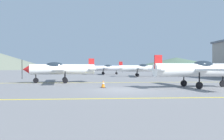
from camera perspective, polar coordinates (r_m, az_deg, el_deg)
The scene contains 9 objects.
ground_plane at distance 14.73m, azimuth 2.77°, elevation -5.46°, with size 400.00×400.00×0.00m, color slate.
apron_line_near at distance 10.91m, azimuth 5.20°, elevation -7.67°, with size 80.00×0.16×0.01m, color yellow.
apron_line_far at distance 21.74m, azimuth 0.57°, elevation -3.42°, with size 80.00×0.16×0.01m, color yellow.
airplane_near at distance 17.69m, azimuth 21.96°, elevation 0.12°, with size 7.33×8.41×2.51m.
airplane_mid at distance 22.18m, azimuth -13.87°, elevation 0.29°, with size 7.34×8.40×2.51m.
airplane_far at distance 35.56m, azimuth 7.59°, elevation 0.50°, with size 7.32×8.41×2.51m.
airplane_back at distance 44.76m, azimuth -1.81°, elevation 0.58°, with size 7.27×8.38×2.51m.
traffic_cone_front at distance 16.40m, azimuth -2.42°, elevation -3.81°, with size 0.36×0.36×0.59m.
hill_centerleft at distance 177.77m, azimuth 17.04°, elevation 1.77°, with size 86.61×86.61×9.30m, color #4C6651.
Camera 1 is at (-1.72, -14.54, 1.62)m, focal length 33.69 mm.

